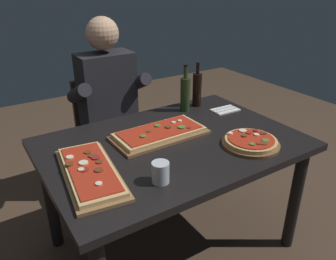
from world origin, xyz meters
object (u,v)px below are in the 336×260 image
at_px(oil_bottle_amber, 185,93).
at_px(wine_bottle_dark, 197,89).
at_px(diner_chair, 106,129).
at_px(seated_diner, 110,103).
at_px(tumbler_near_camera, 161,174).
at_px(pizza_rectangular_front, 160,133).
at_px(dining_table, 173,156).
at_px(pizza_round_far, 251,142).
at_px(pizza_rectangular_left, 90,172).

bearing_deg(oil_bottle_amber, wine_bottle_dark, 14.44).
distance_m(wine_bottle_dark, diner_chair, 0.79).
relative_size(diner_chair, seated_diner, 0.65).
bearing_deg(tumbler_near_camera, pizza_rectangular_front, 59.06).
bearing_deg(seated_diner, diner_chair, 90.00).
bearing_deg(dining_table, seated_diner, 93.86).
relative_size(oil_bottle_amber, diner_chair, 0.36).
bearing_deg(oil_bottle_amber, dining_table, -133.32).
relative_size(dining_table, seated_diner, 1.05).
relative_size(pizza_rectangular_front, diner_chair, 0.62).
relative_size(pizza_round_far, oil_bottle_amber, 0.98).
bearing_deg(wine_bottle_dark, tumbler_near_camera, -136.47).
height_order(pizza_round_far, oil_bottle_amber, oil_bottle_amber).
relative_size(wine_bottle_dark, tumbler_near_camera, 3.14).
bearing_deg(pizza_rectangular_front, oil_bottle_amber, 35.30).
height_order(tumbler_near_camera, seated_diner, seated_diner).
height_order(wine_bottle_dark, seated_diner, seated_diner).
height_order(pizza_rectangular_left, pizza_round_far, same).
distance_m(diner_chair, seated_diner, 0.28).
distance_m(pizza_rectangular_left, diner_chair, 1.08).
xyz_separation_m(pizza_rectangular_left, pizza_round_far, (0.84, -0.18, -0.00)).
bearing_deg(tumbler_near_camera, dining_table, 48.70).
bearing_deg(dining_table, pizza_rectangular_left, -170.97).
xyz_separation_m(dining_table, wine_bottle_dark, (0.44, 0.37, 0.22)).
relative_size(oil_bottle_amber, seated_diner, 0.24).
height_order(pizza_round_far, seated_diner, seated_diner).
height_order(tumbler_near_camera, diner_chair, diner_chair).
bearing_deg(pizza_rectangular_left, pizza_round_far, -12.27).
xyz_separation_m(pizza_rectangular_front, tumbler_near_camera, (-0.24, -0.39, 0.02)).
bearing_deg(pizza_round_far, pizza_rectangular_front, 135.05).
bearing_deg(pizza_rectangular_left, pizza_rectangular_front, 19.98).
distance_m(wine_bottle_dark, oil_bottle_amber, 0.13).
relative_size(pizza_rectangular_front, oil_bottle_amber, 1.72).
bearing_deg(pizza_round_far, tumbler_near_camera, -176.53).
distance_m(dining_table, oil_bottle_amber, 0.52).
bearing_deg(dining_table, pizza_rectangular_front, 106.11).
distance_m(dining_table, tumbler_near_camera, 0.42).
height_order(pizza_rectangular_left, wine_bottle_dark, wine_bottle_dark).
bearing_deg(oil_bottle_amber, seated_diner, 133.06).
height_order(pizza_round_far, wine_bottle_dark, wine_bottle_dark).
bearing_deg(pizza_rectangular_front, pizza_rectangular_left, -160.02).
bearing_deg(wine_bottle_dark, pizza_rectangular_left, -154.55).
xyz_separation_m(pizza_round_far, tumbler_near_camera, (-0.59, -0.04, 0.02)).
distance_m(pizza_round_far, wine_bottle_dark, 0.65).
bearing_deg(wine_bottle_dark, dining_table, -140.01).
relative_size(wine_bottle_dark, oil_bottle_amber, 0.97).
relative_size(dining_table, pizza_rectangular_left, 2.44).
bearing_deg(dining_table, tumbler_near_camera, -131.30).
height_order(pizza_round_far, tumbler_near_camera, tumbler_near_camera).
xyz_separation_m(pizza_round_far, wine_bottle_dark, (0.11, 0.63, 0.10)).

